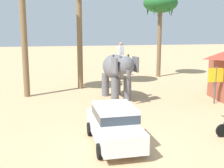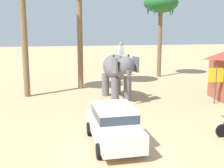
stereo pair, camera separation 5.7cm
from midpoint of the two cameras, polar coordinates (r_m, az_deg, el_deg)
name	(u,v)px [view 1 (the left image)]	position (r m, az deg, el deg)	size (l,w,h in m)	color
ground_plane	(125,148)	(12.78, 2.39, -11.85)	(120.00, 120.00, 0.00)	tan
car_sedan_foreground	(114,123)	(12.77, 0.29, -7.41)	(2.01, 4.17, 1.70)	white
elephant_with_mahout	(117,70)	(20.29, 0.95, 2.65)	(2.19, 4.00, 3.88)	slate
palm_tree_left_of_road	(160,5)	(29.48, 9.01, 14.40)	(3.20, 3.20, 7.84)	brown
signboard_yellow	(216,78)	(20.23, 18.83, 1.15)	(1.00, 0.10, 2.40)	#4C4C51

